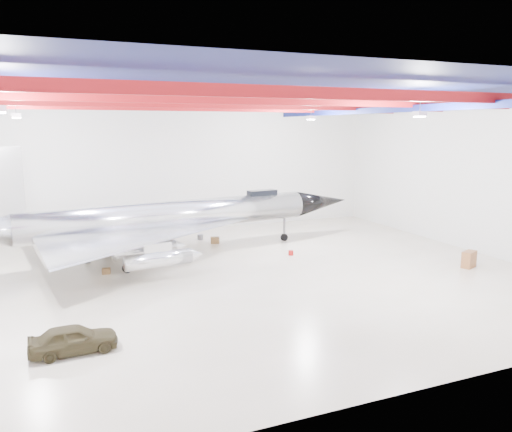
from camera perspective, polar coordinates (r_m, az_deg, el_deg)
name	(u,v)px	position (r m, az deg, el deg)	size (l,w,h in m)	color
floor	(209,280)	(30.22, -5.44, -7.24)	(40.00, 40.00, 0.00)	#C2B59A
wall_back	(156,169)	(43.57, -11.37, 5.34)	(40.00, 40.00, 0.00)	silver
wall_right	(470,176)	(39.71, 23.28, 4.26)	(30.00, 30.00, 0.00)	silver
ceiling	(205,91)	(28.91, -5.82, 14.04)	(40.00, 40.00, 0.00)	#0A0F38
ceiling_structure	(206,103)	(28.87, -5.79, 12.70)	(39.50, 29.50, 1.08)	maroon
jet_aircraft	(173,220)	(35.45, -9.48, -0.43)	(28.88, 18.48, 7.88)	silver
jeep	(73,339)	(21.98, -20.14, -13.05)	(1.39, 3.45, 1.18)	#37301B
desk	(469,259)	(35.33, 23.16, -4.57)	(1.17, 0.58, 1.07)	brown
crate_ply	(106,271)	(32.55, -16.74, -6.04)	(0.51, 0.41, 0.36)	olive
toolbox_red	(174,245)	(38.53, -9.38, -3.29)	(0.40, 0.32, 0.28)	#A31010
engine_drum	(187,260)	(34.07, -7.91, -4.96)	(0.41, 0.41, 0.37)	#59595B
parts_bin	(215,240)	(39.31, -4.71, -2.77)	(0.68, 0.55, 0.48)	olive
crate_small	(87,261)	(35.47, -18.72, -4.92)	(0.34, 0.27, 0.24)	#59595B
tool_chest	(291,253)	(35.69, 4.01, -4.22)	(0.36, 0.36, 0.33)	#A31010
spares_box	(200,237)	(40.66, -6.40, -2.41)	(0.46, 0.46, 0.41)	#59595B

